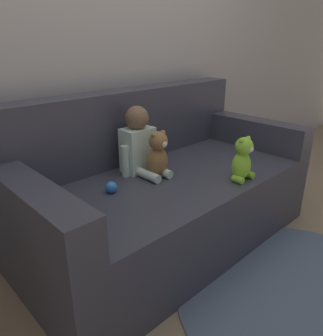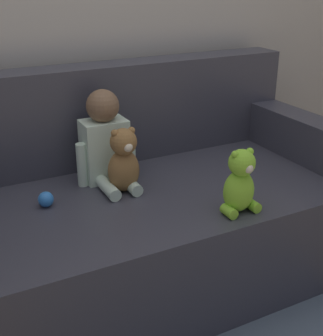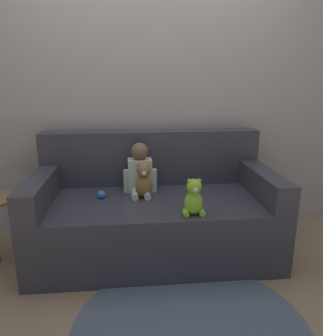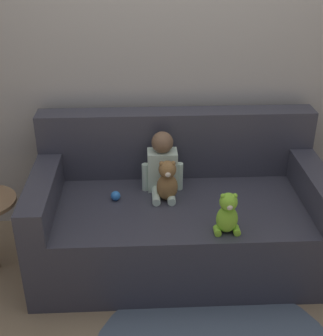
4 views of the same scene
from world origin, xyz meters
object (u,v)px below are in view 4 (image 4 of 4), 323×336
(plush_toy_side, at_px, (227,214))
(toy_ball, at_px, (116,196))
(person_baby, at_px, (162,166))
(couch, at_px, (179,215))
(teddy_bear_brown, at_px, (167,181))

(plush_toy_side, bearing_deg, toy_ball, 149.66)
(person_baby, bearing_deg, toy_ball, -157.28)
(couch, relative_size, person_baby, 4.61)
(couch, bearing_deg, teddy_bear_brown, -152.10)
(couch, distance_m, toy_ball, 0.45)
(toy_ball, bearing_deg, teddy_bear_brown, -2.04)
(couch, height_order, plush_toy_side, couch)
(plush_toy_side, relative_size, toy_ball, 4.17)
(person_baby, relative_size, toy_ball, 6.56)
(person_baby, bearing_deg, teddy_bear_brown, -80.35)
(teddy_bear_brown, bearing_deg, couch, 27.90)
(couch, distance_m, plush_toy_side, 0.55)
(person_baby, bearing_deg, couch, -42.88)
(plush_toy_side, distance_m, toy_ball, 0.76)
(person_baby, height_order, toy_ball, person_baby)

